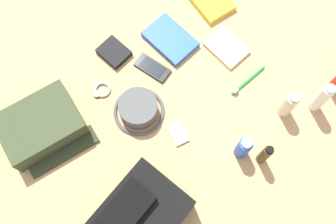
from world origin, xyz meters
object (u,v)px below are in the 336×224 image
lotion_bottle (289,105)px  bucket_hat (138,109)px  travel_guidebook (170,40)px  notepad (227,48)px  toiletry_pouch (42,127)px  toothpaste_tube (321,98)px  cologne_bottle (265,155)px  cell_phone (152,68)px  wallet (114,52)px  backpack (134,223)px  media_player (178,133)px  deodorant_spray (243,148)px  wristwatch (102,90)px  toothbrush (246,82)px

lotion_bottle → bucket_hat: bearing=-41.4°
travel_guidebook → notepad: bearing=129.5°
toiletry_pouch → bucket_hat: (-0.29, 0.17, -0.02)m
travel_guidebook → toothpaste_tube: bearing=111.0°
cologne_bottle → cell_phone: bearing=-84.1°
toothpaste_tube → wallet: 0.77m
backpack → media_player: bearing=-156.0°
cell_phone → toiletry_pouch: bearing=-8.8°
notepad → wallet: bearing=-39.8°
lotion_bottle → cell_phone: (0.24, -0.45, -0.06)m
toothpaste_tube → travel_guidebook: (0.21, -0.55, -0.07)m
bucket_hat → deodorant_spray: 0.39m
lotion_bottle → wristwatch: lotion_bottle is taller
wristwatch → cell_phone: bearing=164.6°
toothbrush → notepad: (-0.05, -0.15, 0.00)m
travel_guidebook → notepad: (-0.14, 0.17, -0.00)m
backpack → toiletry_pouch: 0.46m
backpack → cell_phone: 0.57m
cell_phone → toothbrush: (-0.22, 0.28, 0.00)m
wristwatch → notepad: size_ratio=0.47×
deodorant_spray → travel_guidebook: (-0.11, -0.49, -0.05)m
backpack → toothbrush: (-0.64, -0.12, -0.06)m
backpack → bucket_hat: (-0.26, -0.29, -0.03)m
lotion_bottle → notepad: (-0.02, -0.32, -0.06)m
bucket_hat → deodorant_spray: (-0.17, 0.35, 0.03)m
bucket_hat → cologne_bottle: size_ratio=1.31×
wristwatch → wallet: 0.16m
toothpaste_tube → travel_guidebook: bearing=-69.0°
backpack → wallet: bearing=-122.7°
toiletry_pouch → wallet: (-0.38, -0.08, -0.03)m
cologne_bottle → travel_guidebook: (-0.08, -0.56, -0.06)m
travel_guidebook → bucket_hat: bearing=27.1°
toothpaste_tube → media_player: 0.51m
backpack → media_player: 0.35m
media_player → notepad: 0.39m
deodorant_spray → wallet: size_ratio=1.18×
media_player → bucket_hat: bearing=-72.1°
travel_guidebook → toiletry_pouch: bearing=-2.5°
toothpaste_tube → lotion_bottle: bearing=-31.5°
toothbrush → notepad: bearing=-106.5°
deodorant_spray → notepad: 0.41m
wristwatch → bucket_hat: bearing=108.0°
deodorant_spray → toothbrush: bearing=-139.9°
backpack → deodorant_spray: 0.44m
backpack → travel_guidebook: (-0.54, -0.44, -0.05)m
backpack → wristwatch: bearing=-115.5°
toiletry_pouch → toothpaste_tube: 0.97m
notepad → bucket_hat: bearing=-4.7°
media_player → cell_phone: bearing=-111.7°
cologne_bottle → deodorant_spray: cologne_bottle is taller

